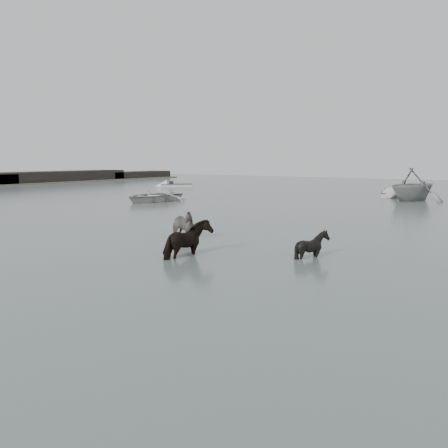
# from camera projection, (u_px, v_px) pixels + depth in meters

# --- Properties ---
(ground) EXTENTS (140.00, 140.00, 0.00)m
(ground) POSITION_uv_depth(u_px,v_px,m) (227.00, 258.00, 15.36)
(ground) COLOR #4C5B55
(ground) RESTS_ON ground
(pony_pinto) EXTENTS (2.01, 1.32, 1.56)m
(pony_pinto) POSITION_uv_depth(u_px,v_px,m) (181.00, 221.00, 19.20)
(pony_pinto) COLOR black
(pony_pinto) RESTS_ON ground
(pony_dark) EXTENTS (1.89, 2.04, 1.67)m
(pony_dark) POSITION_uv_depth(u_px,v_px,m) (189.00, 233.00, 15.54)
(pony_dark) COLOR black
(pony_dark) RESTS_ON ground
(pony_black) EXTENTS (1.48, 1.40, 1.32)m
(pony_black) POSITION_uv_depth(u_px,v_px,m) (312.00, 239.00, 15.43)
(pony_black) COLOR black
(pony_black) RESTS_ON ground
(rowboat_lead) EXTENTS (4.25, 5.64, 1.11)m
(rowboat_lead) POSITION_uv_depth(u_px,v_px,m) (153.00, 195.00, 36.16)
(rowboat_lead) COLOR beige
(rowboat_lead) RESTS_ON ground
(rowboat_trail) EXTENTS (6.59, 6.99, 2.92)m
(rowboat_trail) POSITION_uv_depth(u_px,v_px,m) (414.00, 183.00, 36.73)
(rowboat_trail) COLOR gray
(rowboat_trail) RESTS_ON ground
(skiff_outer) EXTENTS (5.13, 4.97, 0.75)m
(skiff_outer) POSITION_uv_depth(u_px,v_px,m) (177.00, 184.00, 55.57)
(skiff_outer) COLOR silver
(skiff_outer) RESTS_ON ground
(skiff_mid) EXTENTS (2.78, 5.50, 0.75)m
(skiff_mid) POSITION_uv_depth(u_px,v_px,m) (390.00, 192.00, 41.20)
(skiff_mid) COLOR #B0B2AF
(skiff_mid) RESTS_ON ground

